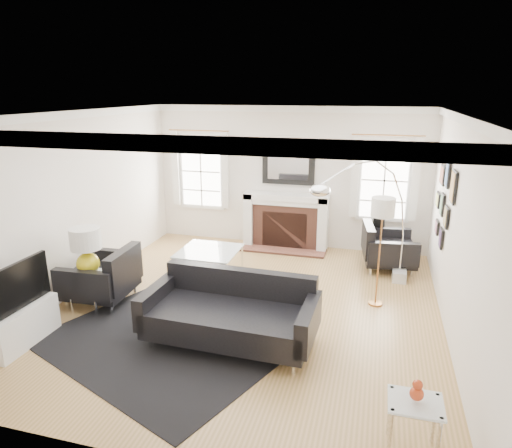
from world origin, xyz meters
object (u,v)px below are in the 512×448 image
(sofa, at_px, (231,314))
(gourd_lamp, at_px, (86,248))
(armchair_left, at_px, (104,277))
(fireplace, at_px, (286,222))
(armchair_right, at_px, (386,249))
(coffee_table, at_px, (209,252))
(arc_floor_lamp, at_px, (364,220))

(sofa, distance_m, gourd_lamp, 2.37)
(sofa, xyz_separation_m, armchair_left, (-2.21, 0.59, 0.00))
(fireplace, height_order, gourd_lamp, gourd_lamp)
(armchair_right, bearing_deg, fireplace, 161.67)
(sofa, bearing_deg, coffee_table, 118.13)
(sofa, relative_size, armchair_left, 2.04)
(sofa, height_order, coffee_table, sofa)
(sofa, bearing_deg, armchair_right, 58.57)
(armchair_right, relative_size, gourd_lamp, 1.57)
(sofa, distance_m, armchair_left, 2.29)
(sofa, distance_m, armchair_right, 3.61)
(armchair_left, xyz_separation_m, arc_floor_lamp, (3.70, 1.45, 0.78))
(sofa, distance_m, arc_floor_lamp, 2.65)
(fireplace, height_order, armchair_right, fireplace)
(armchair_left, height_order, armchair_right, armchair_left)
(coffee_table, xyz_separation_m, gourd_lamp, (-1.22, -1.64, 0.52))
(sofa, height_order, armchair_left, sofa)
(fireplace, xyz_separation_m, sofa, (0.08, -3.73, -0.16))
(fireplace, relative_size, gourd_lamp, 2.44)
(sofa, relative_size, coffee_table, 2.20)
(armchair_left, bearing_deg, gourd_lamp, -105.62)
(armchair_right, bearing_deg, arc_floor_lamp, -110.69)
(armchair_right, xyz_separation_m, coffee_table, (-2.94, -1.09, 0.04))
(armchair_right, bearing_deg, gourd_lamp, -146.66)
(armchair_right, height_order, arc_floor_lamp, arc_floor_lamp)
(coffee_table, bearing_deg, arc_floor_lamp, 1.39)
(armchair_right, distance_m, arc_floor_lamp, 1.36)
(sofa, bearing_deg, fireplace, 91.21)
(armchair_left, distance_m, armchair_right, 4.79)
(gourd_lamp, relative_size, arc_floor_lamp, 0.32)
(fireplace, distance_m, armchair_left, 3.79)
(sofa, relative_size, armchair_right, 2.00)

